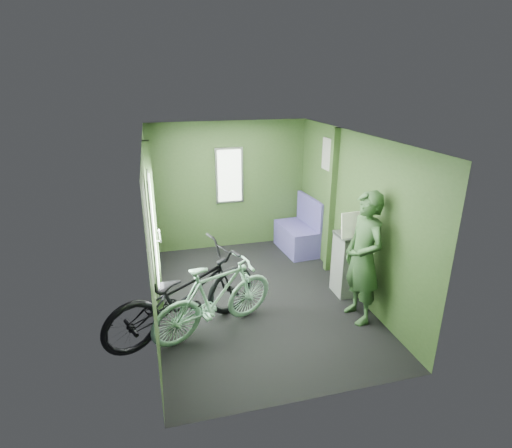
{
  "coord_description": "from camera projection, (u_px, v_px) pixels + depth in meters",
  "views": [
    {
      "loc": [
        -1.3,
        -4.87,
        2.99
      ],
      "look_at": [
        0.0,
        0.1,
        1.1
      ],
      "focal_mm": 28.0,
      "sensor_mm": 36.0,
      "label": 1
    }
  ],
  "objects": [
    {
      "name": "waste_box",
      "position": [
        346.0,
        264.0,
        5.74
      ],
      "size": [
        0.27,
        0.38,
        0.93
      ],
      "primitive_type": "cube",
      "color": "slate",
      "rests_on": "ground"
    },
    {
      "name": "room",
      "position": [
        254.0,
        202.0,
        5.29
      ],
      "size": [
        4.0,
        4.02,
        2.31
      ],
      "color": "black",
      "rests_on": "ground"
    },
    {
      "name": "bicycle_black",
      "position": [
        187.0,
        332.0,
        4.99
      ],
      "size": [
        2.21,
        1.59,
        1.14
      ],
      "primitive_type": "imported",
      "rotation": [
        0.0,
        -0.09,
        2.0
      ],
      "color": "black",
      "rests_on": "ground"
    },
    {
      "name": "bench_seat",
      "position": [
        298.0,
        235.0,
        7.24
      ],
      "size": [
        0.6,
        0.98,
        1.0
      ],
      "rotation": [
        0.0,
        0.0,
        0.08
      ],
      "color": "navy",
      "rests_on": "ground"
    },
    {
      "name": "passenger",
      "position": [
        363.0,
        258.0,
        4.99
      ],
      "size": [
        0.46,
        0.67,
        1.73
      ],
      "rotation": [
        0.0,
        0.0,
        -1.5
      ],
      "color": "#30512C",
      "rests_on": "ground"
    },
    {
      "name": "bicycle_mint",
      "position": [
        217.0,
        333.0,
        4.97
      ],
      "size": [
        1.79,
        1.23,
        1.07
      ],
      "primitive_type": "imported",
      "rotation": [
        0.0,
        -0.17,
        1.96
      ],
      "color": "#89C2A4",
      "rests_on": "ground"
    }
  ]
}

